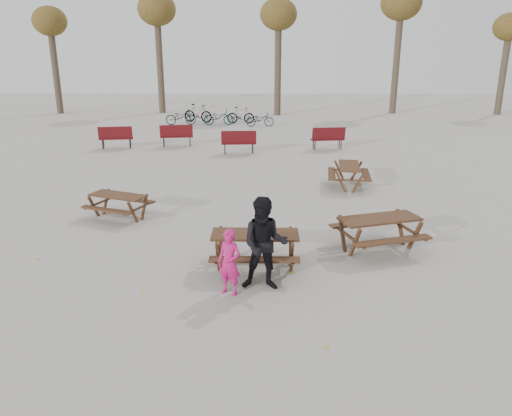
{
  "coord_description": "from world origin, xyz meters",
  "views": [
    {
      "loc": [
        0.2,
        -9.61,
        4.46
      ],
      "look_at": [
        0.0,
        1.0,
        1.0
      ],
      "focal_mm": 35.0,
      "sensor_mm": 36.0,
      "label": 1
    }
  ],
  "objects_px": {
    "food_tray": "(263,236)",
    "child": "(229,262)",
    "picnic_table_east": "(379,234)",
    "picnic_table_north": "(119,206)",
    "main_picnic_table": "(255,242)",
    "picnic_table_far": "(349,176)",
    "soda_bottle": "(261,233)",
    "adult": "(265,244)"
  },
  "relations": [
    {
      "from": "main_picnic_table",
      "to": "child",
      "type": "height_order",
      "value": "child"
    },
    {
      "from": "soda_bottle",
      "to": "picnic_table_east",
      "type": "relative_size",
      "value": 0.09
    },
    {
      "from": "soda_bottle",
      "to": "picnic_table_north",
      "type": "distance_m",
      "value": 5.1
    },
    {
      "from": "picnic_table_east",
      "to": "picnic_table_north",
      "type": "relative_size",
      "value": 1.18
    },
    {
      "from": "picnic_table_east",
      "to": "main_picnic_table",
      "type": "bearing_deg",
      "value": -178.03
    },
    {
      "from": "food_tray",
      "to": "picnic_table_east",
      "type": "height_order",
      "value": "food_tray"
    },
    {
      "from": "soda_bottle",
      "to": "adult",
      "type": "relative_size",
      "value": 0.09
    },
    {
      "from": "soda_bottle",
      "to": "picnic_table_north",
      "type": "height_order",
      "value": "soda_bottle"
    },
    {
      "from": "adult",
      "to": "picnic_table_far",
      "type": "relative_size",
      "value": 1.08
    },
    {
      "from": "soda_bottle",
      "to": "picnic_table_east",
      "type": "xyz_separation_m",
      "value": [
        2.66,
        1.16,
        -0.46
      ]
    },
    {
      "from": "picnic_table_east",
      "to": "soda_bottle",
      "type": "bearing_deg",
      "value": -174.54
    },
    {
      "from": "main_picnic_table",
      "to": "picnic_table_far",
      "type": "height_order",
      "value": "main_picnic_table"
    },
    {
      "from": "soda_bottle",
      "to": "picnic_table_north",
      "type": "relative_size",
      "value": 0.11
    },
    {
      "from": "child",
      "to": "main_picnic_table",
      "type": "bearing_deg",
      "value": 92.99
    },
    {
      "from": "adult",
      "to": "picnic_table_far",
      "type": "height_order",
      "value": "adult"
    },
    {
      "from": "picnic_table_east",
      "to": "picnic_table_north",
      "type": "height_order",
      "value": "picnic_table_east"
    },
    {
      "from": "adult",
      "to": "picnic_table_north",
      "type": "xyz_separation_m",
      "value": [
        -3.95,
        4.05,
        -0.58
      ]
    },
    {
      "from": "main_picnic_table",
      "to": "picnic_table_east",
      "type": "relative_size",
      "value": 0.99
    },
    {
      "from": "child",
      "to": "adult",
      "type": "bearing_deg",
      "value": 43.85
    },
    {
      "from": "picnic_table_east",
      "to": "picnic_table_far",
      "type": "xyz_separation_m",
      "value": [
        0.18,
        5.42,
        -0.03
      ]
    },
    {
      "from": "soda_bottle",
      "to": "picnic_table_far",
      "type": "relative_size",
      "value": 0.1
    },
    {
      "from": "food_tray",
      "to": "child",
      "type": "xyz_separation_m",
      "value": [
        -0.61,
        -0.97,
        -0.16
      ]
    },
    {
      "from": "main_picnic_table",
      "to": "food_tray",
      "type": "distance_m",
      "value": 0.32
    },
    {
      "from": "main_picnic_table",
      "to": "food_tray",
      "type": "xyz_separation_m",
      "value": [
        0.16,
        -0.18,
        0.21
      ]
    },
    {
      "from": "food_tray",
      "to": "picnic_table_far",
      "type": "bearing_deg",
      "value": 67.03
    },
    {
      "from": "soda_bottle",
      "to": "picnic_table_north",
      "type": "bearing_deg",
      "value": 139.85
    },
    {
      "from": "food_tray",
      "to": "picnic_table_east",
      "type": "xyz_separation_m",
      "value": [
        2.63,
        1.21,
        -0.4
      ]
    },
    {
      "from": "main_picnic_table",
      "to": "picnic_table_north",
      "type": "distance_m",
      "value": 4.89
    },
    {
      "from": "child",
      "to": "picnic_table_far",
      "type": "height_order",
      "value": "child"
    },
    {
      "from": "picnic_table_far",
      "to": "child",
      "type": "bearing_deg",
      "value": 162.17
    },
    {
      "from": "picnic_table_north",
      "to": "picnic_table_far",
      "type": "height_order",
      "value": "picnic_table_far"
    },
    {
      "from": "main_picnic_table",
      "to": "picnic_table_north",
      "type": "bearing_deg",
      "value": 140.13
    },
    {
      "from": "adult",
      "to": "picnic_table_east",
      "type": "xyz_separation_m",
      "value": [
        2.59,
        1.94,
        -0.52
      ]
    },
    {
      "from": "adult",
      "to": "main_picnic_table",
      "type": "bearing_deg",
      "value": 104.68
    },
    {
      "from": "soda_bottle",
      "to": "adult",
      "type": "xyz_separation_m",
      "value": [
        0.07,
        -0.78,
        0.07
      ]
    },
    {
      "from": "picnic_table_east",
      "to": "picnic_table_far",
      "type": "height_order",
      "value": "picnic_table_east"
    },
    {
      "from": "picnic_table_north",
      "to": "picnic_table_far",
      "type": "relative_size",
      "value": 0.91
    },
    {
      "from": "child",
      "to": "picnic_table_east",
      "type": "height_order",
      "value": "child"
    },
    {
      "from": "main_picnic_table",
      "to": "food_tray",
      "type": "bearing_deg",
      "value": -49.47
    },
    {
      "from": "food_tray",
      "to": "adult",
      "type": "bearing_deg",
      "value": -86.6
    },
    {
      "from": "picnic_table_north",
      "to": "picnic_table_far",
      "type": "bearing_deg",
      "value": 48.25
    },
    {
      "from": "child",
      "to": "adult",
      "type": "xyz_separation_m",
      "value": [
        0.65,
        0.23,
        0.28
      ]
    }
  ]
}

